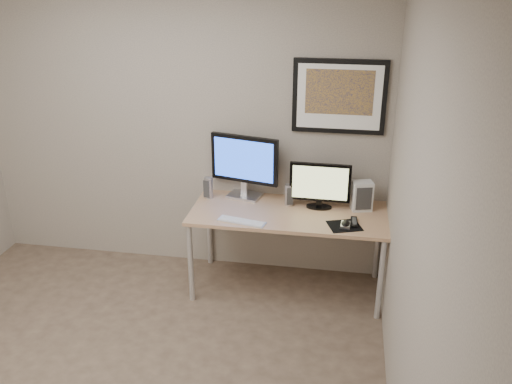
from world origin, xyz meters
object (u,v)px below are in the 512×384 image
Objects in this scene: fan_unit at (362,196)px; framed_art at (339,97)px; desk at (288,219)px; keyboard at (242,221)px; monitor_large at (244,164)px; speaker_left at (209,188)px; speaker_right at (289,195)px; monitor_tv at (320,185)px.

framed_art is at bearing 126.24° from fan_unit.
keyboard reaches higher than desk.
fan_unit reaches higher than keyboard.
speaker_left is at bearing -153.83° from monitor_large.
speaker_right is 0.52m from keyboard.
framed_art is 0.72m from monitor_tv.
framed_art is at bearing 52.69° from keyboard.
speaker_right is (-0.25, 0.02, -0.12)m from monitor_tv.
keyboard is at bearing -32.82° from speaker_left.
speaker_left is 0.75× the size of fan_unit.
speaker_left is at bearing 157.30° from speaker_right.
speaker_left is at bearing 166.43° from desk.
keyboard is (-0.58, -0.37, -0.20)m from monitor_tv.
framed_art reaches higher than desk.
monitor_large is at bearing 145.63° from speaker_right.
monitor_tv is 0.72m from keyboard.
fan_unit is (0.93, 0.40, 0.12)m from keyboard.
desk is 0.63m from fan_unit.
monitor_tv is at bearing 44.91° from keyboard.
framed_art is 1.50× the size of monitor_tv.
monitor_large reaches higher than fan_unit.
fan_unit reaches higher than desk.
monitor_large is (-0.41, 0.24, 0.37)m from desk.
keyboard is at bearing -149.70° from speaker_right.
desk is 4.17× the size of keyboard.
keyboard is 1.56× the size of fan_unit.
speaker_left is 0.70m from speaker_right.
monitor_large is 3.28× the size of speaker_right.
monitor_large is 0.58m from keyboard.
speaker_left is (-0.30, -0.07, -0.21)m from monitor_large.
desk is 8.64× the size of speaker_left.
monitor_tv is 2.74× the size of speaker_right.
keyboard is (0.37, -0.43, -0.09)m from speaker_left.
monitor_large is 3.23× the size of speaker_left.
framed_art is at bearing 43.46° from desk.
framed_art reaches higher than monitor_tv.
fan_unit is at bearing 14.78° from speaker_left.
speaker_right is at bearing -1.00° from monitor_large.
framed_art is 0.83m from fan_unit.
monitor_large is 0.46m from speaker_right.
speaker_left is 1.30m from fan_unit.
fan_unit is (0.60, 0.00, 0.03)m from speaker_right.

